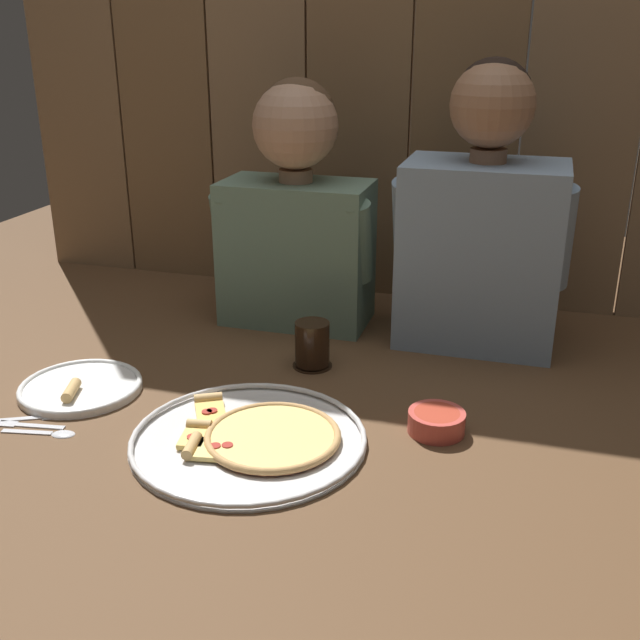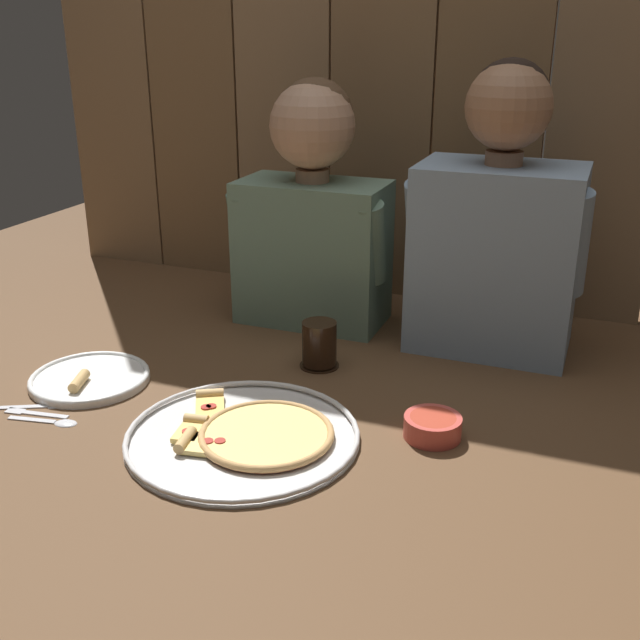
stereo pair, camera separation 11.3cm
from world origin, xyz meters
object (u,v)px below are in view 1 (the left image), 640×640
at_px(pizza_tray, 254,437).
at_px(dipping_bowl, 437,421).
at_px(diner_left, 296,208).
at_px(diner_right, 483,221).
at_px(dinner_plate, 80,387).
at_px(drinking_glass, 312,345).

xyz_separation_m(pizza_tray, dipping_bowl, (0.31, 0.13, 0.01)).
xyz_separation_m(pizza_tray, diner_left, (-0.11, 0.59, 0.28)).
bearing_deg(diner_right, dinner_plate, -145.79).
relative_size(dipping_bowl, diner_left, 0.18).
height_order(dipping_bowl, diner_left, diner_left).
height_order(pizza_tray, diner_right, diner_right).
xyz_separation_m(pizza_tray, dinner_plate, (-0.41, 0.09, -0.00)).
xyz_separation_m(drinking_glass, diner_right, (0.32, 0.25, 0.24)).
distance_m(dinner_plate, diner_left, 0.65).
bearing_deg(dinner_plate, pizza_tray, -11.96).
relative_size(drinking_glass, dipping_bowl, 0.98).
height_order(drinking_glass, diner_right, diner_right).
xyz_separation_m(diner_left, diner_right, (0.44, -0.00, 0.00)).
relative_size(dipping_bowl, diner_right, 0.17).
height_order(dinner_plate, drinking_glass, drinking_glass).
bearing_deg(diner_left, dinner_plate, -120.77).
bearing_deg(drinking_glass, diner_left, 114.78).
bearing_deg(pizza_tray, dinner_plate, 168.04).
height_order(dinner_plate, diner_left, diner_left).
bearing_deg(dinner_plate, dipping_bowl, 3.34).
bearing_deg(pizza_tray, drinking_glass, 89.08).
xyz_separation_m(dinner_plate, diner_left, (0.30, 0.51, 0.28)).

